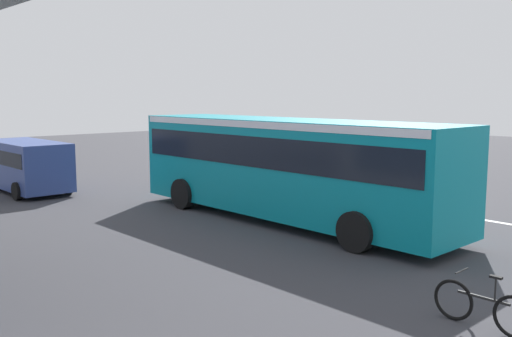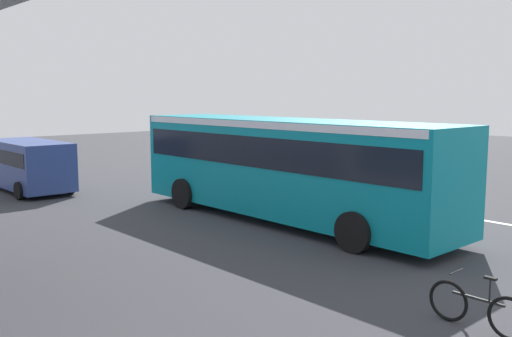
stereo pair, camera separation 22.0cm
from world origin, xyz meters
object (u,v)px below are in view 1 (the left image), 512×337
bicycle_black (483,307)px  traffic_sign (244,138)px  city_bus (285,161)px  pedestrian (429,187)px  parked_van (26,163)px

bicycle_black → traffic_sign: size_ratio=0.63×
city_bus → bicycle_black: (-7.96, 3.46, -1.51)m
pedestrian → parked_van: bearing=31.4°
parked_van → pedestrian: 15.50m
parked_van → bicycle_black: size_ratio=2.71×
parked_van → bicycle_black: parked_van is taller
bicycle_black → pedestrian: (5.44, -7.61, 0.51)m
pedestrian → traffic_sign: traffic_sign is taller
bicycle_black → traffic_sign: (15.51, -8.42, 1.52)m
traffic_sign → city_bus: bearing=146.7°
parked_van → bicycle_black: bearing=-178.6°
traffic_sign → bicycle_black: bearing=151.5°
city_bus → pedestrian: size_ratio=6.44×
bicycle_black → pedestrian: pedestrian is taller
city_bus → pedestrian: 4.96m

